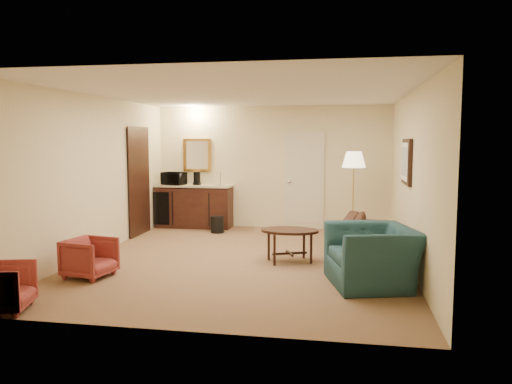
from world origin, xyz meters
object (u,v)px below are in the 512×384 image
at_px(wetbar_cabinet, 195,206).
at_px(sofa, 370,231).
at_px(floor_lamp, 353,195).
at_px(coffee_maker, 197,178).
at_px(rose_chair_far, 2,285).
at_px(teal_armchair, 372,246).
at_px(microwave, 174,177).
at_px(coffee_table, 290,246).
at_px(rose_chair_near, 90,256).
at_px(waste_bin, 217,225).

bearing_deg(wetbar_cabinet, sofa, -30.73).
distance_m(sofa, floor_lamp, 1.56).
bearing_deg(floor_lamp, coffee_maker, 168.61).
xyz_separation_m(wetbar_cabinet, rose_chair_far, (-0.50, -5.52, -0.16)).
distance_m(teal_armchair, rose_chair_far, 4.42).
bearing_deg(teal_armchair, microwave, -147.99).
xyz_separation_m(sofa, coffee_table, (-1.24, -0.58, -0.16)).
distance_m(wetbar_cabinet, microwave, 0.77).
distance_m(microwave, coffee_maker, 0.51).
xyz_separation_m(wetbar_cabinet, rose_chair_near, (-0.25, -4.07, -0.16)).
height_order(rose_chair_near, floor_lamp, floor_lamp).
xyz_separation_m(wetbar_cabinet, coffee_maker, (0.06, 0.00, 0.60)).
relative_size(rose_chair_near, coffee_table, 0.67).
xyz_separation_m(teal_armchair, floor_lamp, (-0.20, 3.11, 0.32)).
height_order(rose_chair_far, coffee_table, rose_chair_far).
relative_size(sofa, floor_lamp, 1.28).
distance_m(sofa, waste_bin, 3.36).
relative_size(sofa, microwave, 4.46).
height_order(sofa, floor_lamp, floor_lamp).
height_order(teal_armchair, coffee_table, teal_armchair).
relative_size(floor_lamp, coffee_maker, 6.01).
distance_m(coffee_table, floor_lamp, 2.36).
bearing_deg(waste_bin, sofa, -28.23).
distance_m(teal_armchair, microwave, 5.48).
relative_size(waste_bin, microwave, 0.69).
bearing_deg(coffee_maker, rose_chair_near, -113.84).
distance_m(sofa, rose_chair_far, 5.32).
relative_size(sofa, rose_chair_near, 3.59).
bearing_deg(wetbar_cabinet, coffee_table, -49.08).
bearing_deg(floor_lamp, sofa, -80.40).
bearing_deg(microwave, waste_bin, -10.42).
distance_m(teal_armchair, floor_lamp, 3.13).
distance_m(waste_bin, microwave, 1.51).
height_order(waste_bin, coffee_maker, coffee_maker).
relative_size(wetbar_cabinet, sofa, 0.76).
xyz_separation_m(waste_bin, microwave, (-1.09, 0.51, 0.92)).
bearing_deg(coffee_maker, microwave, 166.40).
bearing_deg(rose_chair_near, floor_lamp, -36.48).
bearing_deg(microwave, teal_armchair, -28.55).
distance_m(rose_chair_near, rose_chair_far, 1.47).
bearing_deg(rose_chair_far, coffee_maker, -20.92).
relative_size(rose_chair_far, floor_lamp, 0.35).
xyz_separation_m(coffee_table, microwave, (-2.80, 2.67, 0.83)).
bearing_deg(floor_lamp, wetbar_cabinet, 168.83).
height_order(coffee_table, floor_lamp, floor_lamp).
height_order(rose_chair_far, coffee_maker, coffee_maker).
distance_m(coffee_table, coffee_maker, 3.66).
distance_m(wetbar_cabinet, sofa, 4.19).
height_order(wetbar_cabinet, coffee_table, wetbar_cabinet).
bearing_deg(wetbar_cabinet, coffee_maker, 0.90).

